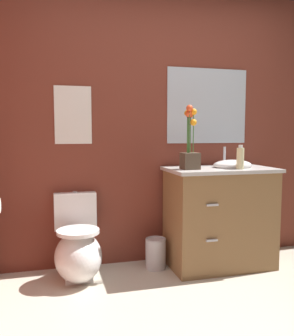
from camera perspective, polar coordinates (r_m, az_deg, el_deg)
wall_back at (r=3.42m, az=5.60°, el=6.45°), size 4.63×0.05×2.50m
toilet at (r=3.06m, az=-10.93°, el=-12.65°), size 0.38×0.59×0.69m
vanity_cabinet at (r=3.31m, az=11.46°, el=-7.45°), size 0.94×0.56×1.07m
flower_vase at (r=3.06m, az=6.87°, el=3.24°), size 0.14×0.14×0.54m
soap_bottle at (r=3.15m, az=14.60°, el=1.55°), size 0.06×0.06×0.21m
trash_bin at (r=3.26m, az=1.37°, el=-13.37°), size 0.18×0.18×0.27m
wall_poster at (r=3.18m, az=-11.67°, el=8.23°), size 0.31×0.01×0.50m
wall_mirror at (r=3.50m, az=9.56°, el=9.67°), size 0.80×0.01×0.70m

